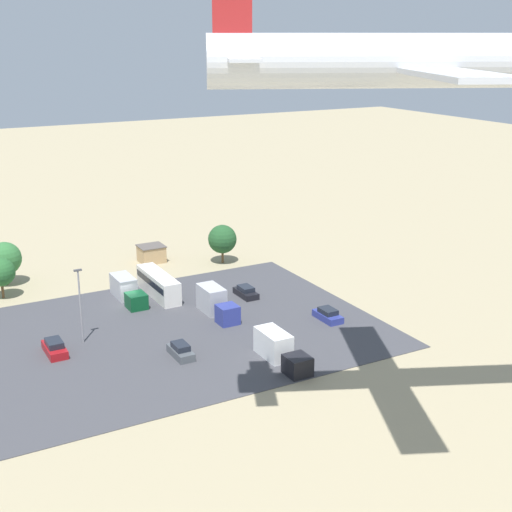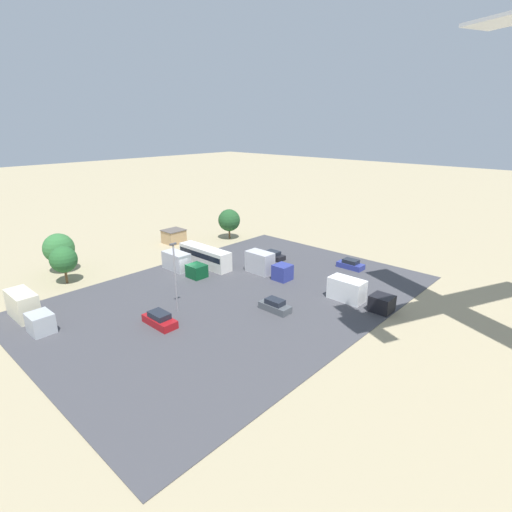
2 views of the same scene
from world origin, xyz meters
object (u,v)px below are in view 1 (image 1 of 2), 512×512
at_px(shed_building, 151,254).
at_px(parked_car_0, 55,348).
at_px(bus, 158,284).
at_px(parked_car_1, 246,292).
at_px(parked_car_2, 328,315).
at_px(airplane, 440,61).
at_px(parked_truck_1, 280,350).
at_px(parked_truck_0, 216,303).
at_px(parked_car_3, 181,351).
at_px(parked_truck_2, 127,290).

height_order(shed_building, parked_car_0, shed_building).
distance_m(bus, parked_car_0, 20.70).
height_order(parked_car_1, parked_car_2, parked_car_2).
distance_m(parked_car_0, airplane, 51.73).
bearing_deg(parked_car_1, parked_car_2, -67.76).
distance_m(shed_building, parked_truck_1, 40.56).
bearing_deg(airplane, shed_building, -156.17).
xyz_separation_m(parked_car_0, parked_truck_0, (-20.82, -1.78, 0.87)).
xyz_separation_m(parked_car_3, parked_truck_0, (-8.79, -9.26, 0.89)).
distance_m(bus, parked_truck_0, 10.73).
bearing_deg(parked_truck_1, shed_building, -90.85).
bearing_deg(parked_car_2, shed_building, -72.22).
bearing_deg(parked_truck_2, parked_truck_0, 127.34).
relative_size(parked_car_0, parked_car_1, 1.09).
xyz_separation_m(parked_car_3, parked_truck_2, (-0.68, -19.88, 0.66)).
bearing_deg(parked_car_0, shed_building, -128.94).
bearing_deg(airplane, parked_car_2, -176.95).
bearing_deg(parked_car_3, parked_car_1, 41.12).
xyz_separation_m(parked_truck_0, airplane, (-0.58, 36.69, 30.74)).
relative_size(parked_car_2, parked_truck_2, 0.49).
distance_m(parked_car_0, parked_truck_2, 17.77).
bearing_deg(parked_car_2, parked_truck_0, -35.79).
distance_m(parked_car_2, airplane, 43.91).
distance_m(bus, parked_car_2, 23.90).
xyz_separation_m(parked_car_0, parked_truck_2, (-12.72, -12.40, 0.64)).
bearing_deg(parked_car_2, parked_car_3, 2.76).
height_order(parked_car_3, parked_truck_0, parked_truck_0).
xyz_separation_m(parked_car_0, parked_truck_1, (-21.04, 13.78, 0.68)).
height_order(shed_building, parked_car_3, shed_building).
height_order(bus, parked_truck_0, parked_truck_0).
bearing_deg(parked_car_0, parked_truck_0, -175.12).
bearing_deg(parked_truck_2, parked_car_1, 155.66).
bearing_deg(shed_building, parked_car_1, 105.04).
xyz_separation_m(parked_truck_1, airplane, (-0.37, 21.13, 30.92)).
xyz_separation_m(bus, parked_car_2, (-15.33, 18.30, -1.07)).
bearing_deg(parked_car_0, parked_car_1, -167.96).
relative_size(bus, parked_car_1, 2.47).
relative_size(parked_car_0, parked_car_3, 1.11).
distance_m(parked_car_3, airplane, 42.90).
relative_size(shed_building, parked_car_3, 0.95).
relative_size(parked_truck_0, airplane, 0.25).
xyz_separation_m(parked_car_1, parked_truck_0, (6.45, 4.04, 0.94)).
bearing_deg(parked_car_0, parked_car_2, 168.62).
relative_size(parked_car_2, airplane, 0.13).
distance_m(parked_car_0, parked_truck_0, 20.92).
relative_size(bus, parked_car_2, 2.45).
relative_size(parked_car_1, parked_car_3, 1.01).
distance_m(parked_truck_0, parked_truck_1, 15.56).
xyz_separation_m(parked_car_2, airplane, (10.91, 28.40, 31.66)).
relative_size(shed_building, parked_truck_2, 0.45).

